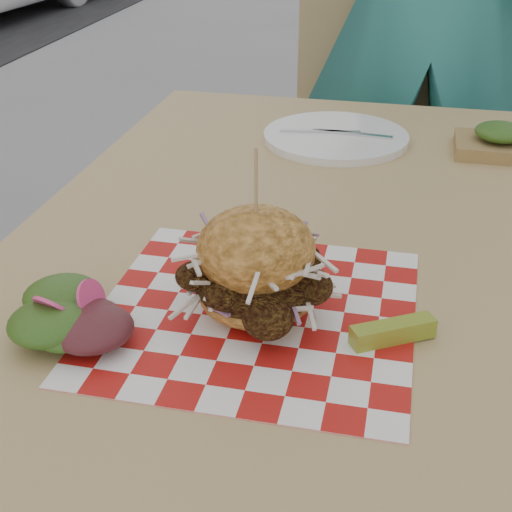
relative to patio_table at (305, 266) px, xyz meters
name	(u,v)px	position (x,y,z in m)	size (l,w,h in m)	color
ground	(284,433)	(-0.09, 0.35, -0.67)	(80.00, 80.00, 0.00)	gray
patio_table	(305,266)	(0.00, 0.00, 0.00)	(0.80, 1.20, 0.75)	tan
patio_chair	(365,121)	(0.01, 1.08, -0.12)	(0.45, 0.46, 0.95)	tan
paper_liner	(256,312)	(-0.02, -0.26, 0.08)	(0.36, 0.36, 0.00)	red
sandwich	(256,270)	(-0.02, -0.26, 0.14)	(0.18, 0.18, 0.20)	gold
pickle_spear	(393,332)	(0.14, -0.28, 0.09)	(0.10, 0.02, 0.02)	#9FAC32
side_salad	(73,322)	(-0.21, -0.34, 0.09)	(0.14, 0.13, 0.05)	#3F1419
place_setting	(336,137)	(0.00, 0.34, 0.09)	(0.27, 0.27, 0.02)	white
kraft_tray	(499,141)	(0.29, 0.34, 0.10)	(0.15, 0.12, 0.06)	olive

